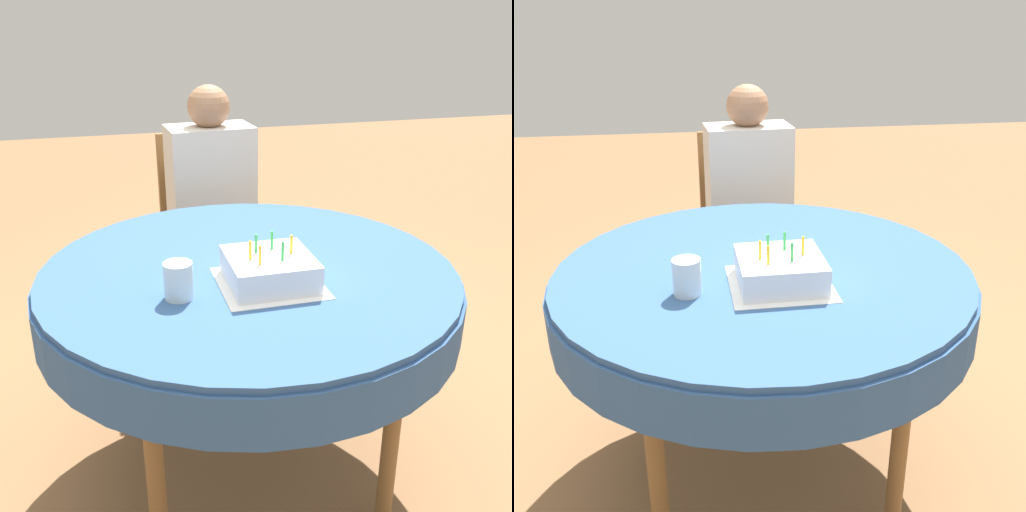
{
  "view_description": "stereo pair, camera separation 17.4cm",
  "coord_description": "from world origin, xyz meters",
  "views": [
    {
      "loc": [
        -0.41,
        -1.59,
        1.48
      ],
      "look_at": [
        0.01,
        -0.04,
        0.81
      ],
      "focal_mm": 42.0,
      "sensor_mm": 36.0,
      "label": 1
    },
    {
      "loc": [
        -0.24,
        -1.62,
        1.48
      ],
      "look_at": [
        0.01,
        -0.04,
        0.81
      ],
      "focal_mm": 42.0,
      "sensor_mm": 36.0,
      "label": 2
    }
  ],
  "objects": [
    {
      "name": "napkin",
      "position": [
        0.03,
        -0.13,
        0.76
      ],
      "size": [
        0.29,
        0.29,
        0.0
      ],
      "color": "white",
      "rests_on": "dining_table"
    },
    {
      "name": "person",
      "position": [
        0.07,
        0.91,
        0.71
      ],
      "size": [
        0.38,
        0.33,
        1.18
      ],
      "rotation": [
        0.0,
        0.0,
        0.07
      ],
      "color": "#9E7051",
      "rests_on": "ground_plane"
    },
    {
      "name": "ground_plane",
      "position": [
        0.0,
        0.0,
        0.0
      ],
      "size": [
        12.0,
        12.0,
        0.0
      ],
      "primitive_type": "plane",
      "color": "#8C603D"
    },
    {
      "name": "chair",
      "position": [
        0.07,
        1.01,
        0.52
      ],
      "size": [
        0.46,
        0.46,
        0.95
      ],
      "rotation": [
        0.0,
        0.0,
        0.07
      ],
      "color": "brown",
      "rests_on": "ground_plane"
    },
    {
      "name": "birthday_cake",
      "position": [
        0.03,
        -0.13,
        0.8
      ],
      "size": [
        0.24,
        0.24,
        0.14
      ],
      "color": "white",
      "rests_on": "dining_table"
    },
    {
      "name": "drinking_glass",
      "position": [
        -0.23,
        -0.15,
        0.81
      ],
      "size": [
        0.08,
        0.08,
        0.1
      ],
      "color": "silver",
      "rests_on": "dining_table"
    },
    {
      "name": "dining_table",
      "position": [
        0.0,
        0.0,
        0.67
      ],
      "size": [
        1.26,
        1.26,
        0.76
      ],
      "color": "#335689",
      "rests_on": "ground_plane"
    }
  ]
}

